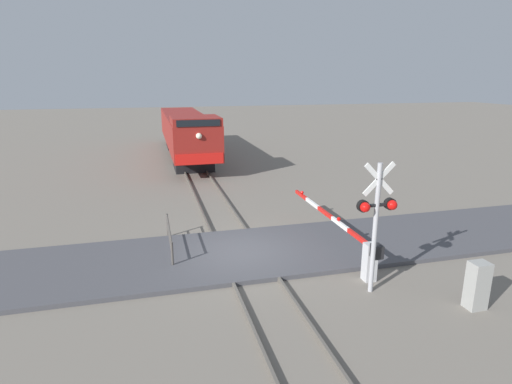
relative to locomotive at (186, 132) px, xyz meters
The scene contains 9 objects.
ground_plane 19.84m from the locomotive, 90.00° to the right, with size 160.00×160.00×0.00m, color slate.
rail_track_left 19.85m from the locomotive, 92.08° to the right, with size 0.08×80.00×0.15m, color #59544C.
rail_track_right 19.85m from the locomotive, 87.92° to the right, with size 0.08×80.00×0.15m, color #59544C.
road_surface 19.83m from the locomotive, 90.00° to the right, with size 36.00×4.42×0.15m, color #47474C.
locomotive is the anchor object (origin of this frame).
crossing_signal 23.45m from the locomotive, 82.29° to the right, with size 1.18×0.33×3.89m.
crossing_gate 21.80m from the locomotive, 80.90° to the right, with size 0.36×7.17×1.33m.
utility_cabinet 25.39m from the locomotive, 77.63° to the right, with size 0.50×0.43×1.35m, color #999993.
guard_railing 18.94m from the locomotive, 97.30° to the right, with size 0.08×3.10×0.95m.
Camera 1 is at (-2.92, -13.37, 6.09)m, focal length 29.25 mm.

